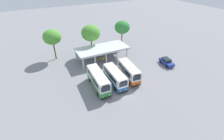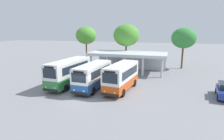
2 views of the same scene
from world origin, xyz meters
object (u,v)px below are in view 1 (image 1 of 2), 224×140
object	(u,v)px
waiting_chair_second_from_end	(103,59)
waiting_chair_end_by_column	(100,59)
city_bus_middle_cream	(129,71)
parked_car_flank	(167,62)
waiting_chair_middle_seat	(105,58)
city_bus_nearest_orange	(98,80)
city_bus_second_in_row	(115,77)

from	to	relation	value
waiting_chair_second_from_end	waiting_chair_end_by_column	bearing A→B (deg)	175.73
city_bus_middle_cream	parked_car_flank	world-z (taller)	city_bus_middle_cream
waiting_chair_middle_seat	city_bus_middle_cream	bearing A→B (deg)	-84.65
city_bus_nearest_orange	parked_car_flank	bearing A→B (deg)	2.83
city_bus_nearest_orange	city_bus_middle_cream	distance (m)	7.11
parked_car_flank	waiting_chair_end_by_column	distance (m)	16.54
city_bus_nearest_orange	parked_car_flank	xyz separation A→B (m)	(18.64, 0.92, -1.05)
city_bus_middle_cream	waiting_chair_second_from_end	distance (m)	9.96
city_bus_second_in_row	parked_car_flank	world-z (taller)	city_bus_second_in_row
city_bus_second_in_row	waiting_chair_second_from_end	bearing A→B (deg)	79.29
city_bus_nearest_orange	city_bus_second_in_row	xyz separation A→B (m)	(3.55, -0.30, -0.14)
parked_car_flank	waiting_chair_end_by_column	xyz separation A→B (m)	(-13.88, 8.99, -0.30)
parked_car_flank	waiting_chair_end_by_column	world-z (taller)	parked_car_flank
parked_car_flank	waiting_chair_second_from_end	distance (m)	15.91
parked_car_flank	waiting_chair_second_from_end	size ratio (longest dim) A/B	5.05
city_bus_nearest_orange	waiting_chair_middle_seat	size ratio (longest dim) A/B	9.46
parked_car_flank	city_bus_nearest_orange	bearing A→B (deg)	-177.17
waiting_chair_middle_seat	city_bus_second_in_row	bearing A→B (deg)	-104.48
waiting_chair_end_by_column	waiting_chair_middle_seat	world-z (taller)	same
waiting_chair_middle_seat	waiting_chair_second_from_end	bearing A→B (deg)	-175.90
city_bus_second_in_row	waiting_chair_end_by_column	bearing A→B (deg)	83.26
city_bus_middle_cream	city_bus_second_in_row	bearing A→B (deg)	-173.52
city_bus_second_in_row	parked_car_flank	bearing A→B (deg)	4.61
city_bus_second_in_row	waiting_chair_end_by_column	distance (m)	10.34
city_bus_nearest_orange	parked_car_flank	world-z (taller)	city_bus_nearest_orange
waiting_chair_middle_seat	parked_car_flank	bearing A→B (deg)	-35.81
waiting_chair_second_from_end	parked_car_flank	bearing A→B (deg)	-34.15
parked_car_flank	city_bus_middle_cream	bearing A→B (deg)	-175.97
waiting_chair_middle_seat	waiting_chair_end_by_column	bearing A→B (deg)	179.92
parked_car_flank	waiting_chair_end_by_column	bearing A→B (deg)	147.09
city_bus_middle_cream	waiting_chair_end_by_column	distance (m)	10.16
city_bus_second_in_row	city_bus_middle_cream	size ratio (longest dim) A/B	1.02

